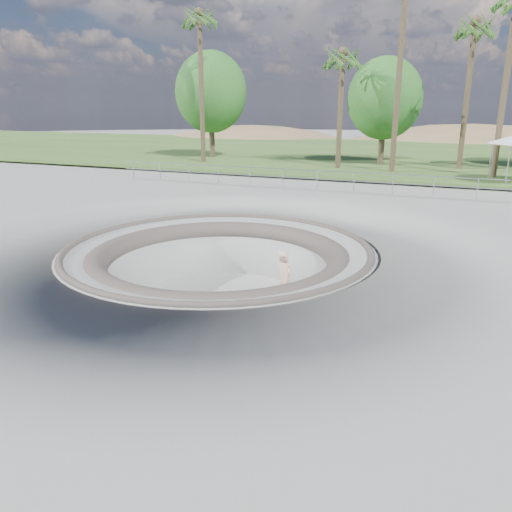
# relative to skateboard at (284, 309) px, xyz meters

# --- Properties ---
(ground) EXTENTS (180.00, 180.00, 0.00)m
(ground) POSITION_rel_skateboard_xyz_m (-2.34, -0.01, 1.83)
(ground) COLOR gray
(ground) RESTS_ON ground
(skate_bowl) EXTENTS (14.00, 14.00, 4.10)m
(skate_bowl) POSITION_rel_skateboard_xyz_m (-2.34, -0.01, 0.00)
(skate_bowl) COLOR gray
(skate_bowl) RESTS_ON ground
(grass_strip) EXTENTS (180.00, 36.00, 0.12)m
(grass_strip) POSITION_rel_skateboard_xyz_m (-2.34, 33.99, 2.05)
(grass_strip) COLOR #375221
(grass_strip) RESTS_ON ground
(distant_hills) EXTENTS (103.20, 45.00, 28.60)m
(distant_hills) POSITION_rel_skateboard_xyz_m (1.44, 57.16, -5.19)
(distant_hills) COLOR brown
(distant_hills) RESTS_ON ground
(safety_railing) EXTENTS (25.00, 0.06, 1.03)m
(safety_railing) POSITION_rel_skateboard_xyz_m (-2.34, 11.99, 2.52)
(safety_railing) COLOR #95979D
(safety_railing) RESTS_ON ground
(skateboard) EXTENTS (0.87, 0.57, 0.09)m
(skateboard) POSITION_rel_skateboard_xyz_m (0.00, 0.00, 0.00)
(skateboard) COLOR olive
(skateboard) RESTS_ON ground
(skater) EXTENTS (0.53, 0.76, 1.96)m
(skater) POSITION_rel_skateboard_xyz_m (0.00, -0.00, 1.00)
(skater) COLOR beige
(skater) RESTS_ON skateboard
(palm_a) EXTENTS (2.60, 2.60, 11.63)m
(palm_a) POSITION_rel_skateboard_xyz_m (-14.04, 20.77, 12.14)
(palm_a) COLOR brown
(palm_a) RESTS_ON ground
(palm_b) EXTENTS (2.60, 2.60, 8.58)m
(palm_b) POSITION_rel_skateboard_xyz_m (-3.38, 21.02, 9.32)
(palm_b) COLOR brown
(palm_b) RESTS_ON ground
(palm_d) EXTENTS (2.60, 2.60, 10.40)m
(palm_d) POSITION_rel_skateboard_xyz_m (4.61, 23.89, 11.02)
(palm_d) COLOR brown
(palm_d) RESTS_ON ground
(bushy_tree_left) EXTENTS (6.04, 5.49, 8.71)m
(bushy_tree_left) POSITION_rel_skateboard_xyz_m (-15.14, 24.45, 7.40)
(bushy_tree_left) COLOR brown
(bushy_tree_left) RESTS_ON ground
(bushy_tree_mid) EXTENTS (5.41, 4.92, 7.81)m
(bushy_tree_mid) POSITION_rel_skateboard_xyz_m (-0.96, 24.59, 6.84)
(bushy_tree_mid) COLOR brown
(bushy_tree_mid) RESTS_ON ground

